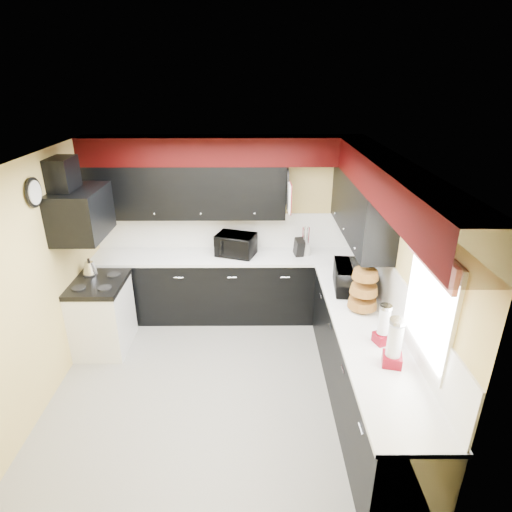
{
  "coord_description": "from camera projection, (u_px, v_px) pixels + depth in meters",
  "views": [
    {
      "loc": [
        0.39,
        -3.85,
        3.24
      ],
      "look_at": [
        0.41,
        0.76,
        1.25
      ],
      "focal_mm": 30.0,
      "sensor_mm": 36.0,
      "label": 1
    }
  ],
  "objects": [
    {
      "name": "counter_right",
      "position": [
        368.0,
        329.0,
        4.18
      ],
      "size": [
        0.64,
        3.02,
        0.04
      ],
      "primitive_type": "cube",
      "color": "white",
      "rests_on": "cab_right"
    },
    {
      "name": "cab_back",
      "position": [
        226.0,
        287.0,
        6.01
      ],
      "size": [
        3.6,
        0.6,
        0.9
      ],
      "primitive_type": "cube",
      "color": "black",
      "rests_on": "ground"
    },
    {
      "name": "microwave",
      "position": [
        351.0,
        277.0,
        4.85
      ],
      "size": [
        0.42,
        0.57,
        0.3
      ],
      "primitive_type": "imported",
      "rotation": [
        0.0,
        0.0,
        1.47
      ],
      "color": "black",
      "rests_on": "counter_right"
    },
    {
      "name": "deco_plate",
      "position": [
        417.0,
        199.0,
        3.61
      ],
      "size": [
        0.03,
        0.24,
        0.24
      ],
      "primitive_type": null,
      "color": "white",
      "rests_on": "wall_right"
    },
    {
      "name": "upper_back",
      "position": [
        186.0,
        191.0,
        5.59
      ],
      "size": [
        2.6,
        0.35,
        0.7
      ],
      "primitive_type": "cube",
      "color": "black",
      "rests_on": "wall_back"
    },
    {
      "name": "splash_back",
      "position": [
        226.0,
        231.0,
        5.99
      ],
      "size": [
        3.6,
        0.02,
        0.5
      ],
      "primitive_type": "cube",
      "color": "white",
      "rests_on": "counter_back"
    },
    {
      "name": "upper_right",
      "position": [
        361.0,
        207.0,
        4.93
      ],
      "size": [
        0.35,
        1.8,
        0.7
      ],
      "primitive_type": "cube",
      "color": "black",
      "rests_on": "wall_right"
    },
    {
      "name": "pan_top",
      "position": [
        288.0,
        177.0,
        5.45
      ],
      "size": [
        0.03,
        0.22,
        0.4
      ],
      "primitive_type": null,
      "color": "black",
      "rests_on": "upper_back"
    },
    {
      "name": "soffit_back",
      "position": [
        223.0,
        150.0,
        5.38
      ],
      "size": [
        3.6,
        0.36,
        0.35
      ],
      "primitive_type": "cube",
      "color": "black",
      "rests_on": "wall_back"
    },
    {
      "name": "hood_duct",
      "position": [
        63.0,
        176.0,
        4.62
      ],
      "size": [
        0.24,
        0.4,
        0.4
      ],
      "primitive_type": "cube",
      "color": "black",
      "rests_on": "wall_left"
    },
    {
      "name": "hood",
      "position": [
        81.0,
        213.0,
        4.79
      ],
      "size": [
        0.5,
        0.78,
        0.55
      ],
      "primitive_type": "cube",
      "color": "black",
      "rests_on": "wall_left"
    },
    {
      "name": "valance",
      "position": [
        432.0,
        257.0,
        3.22
      ],
      "size": [
        0.04,
        0.88,
        0.2
      ],
      "primitive_type": "cube",
      "color": "red",
      "rests_on": "wall_right"
    },
    {
      "name": "clock",
      "position": [
        34.0,
        193.0,
        4.18
      ],
      "size": [
        0.03,
        0.3,
        0.3
      ],
      "primitive_type": null,
      "color": "black",
      "rests_on": "wall_left"
    },
    {
      "name": "pan_mid",
      "position": [
        288.0,
        199.0,
        5.43
      ],
      "size": [
        0.03,
        0.28,
        0.46
      ],
      "primitive_type": null,
      "color": "black",
      "rests_on": "upper_back"
    },
    {
      "name": "cab_right",
      "position": [
        363.0,
        368.0,
        4.37
      ],
      "size": [
        0.6,
        3.0,
        0.9
      ],
      "primitive_type": "cube",
      "color": "black",
      "rests_on": "ground"
    },
    {
      "name": "ceiling",
      "position": [
        210.0,
        161.0,
        3.82
      ],
      "size": [
        3.6,
        3.6,
        0.06
      ],
      "primitive_type": "cube",
      "color": "white",
      "rests_on": "wall_back"
    },
    {
      "name": "counter_back",
      "position": [
        225.0,
        257.0,
        5.83
      ],
      "size": [
        3.62,
        0.64,
        0.04
      ],
      "primitive_type": "cube",
      "color": "white",
      "rests_on": "cab_back"
    },
    {
      "name": "window",
      "position": [
        430.0,
        304.0,
        3.38
      ],
      "size": [
        0.03,
        0.86,
        0.96
      ],
      "primitive_type": null,
      "color": "white",
      "rests_on": "wall_right"
    },
    {
      "name": "knife_block",
      "position": [
        299.0,
        248.0,
        5.75
      ],
      "size": [
        0.14,
        0.17,
        0.24
      ],
      "primitive_type": "cube",
      "rotation": [
        0.0,
        0.0,
        0.19
      ],
      "color": "black",
      "rests_on": "counter_back"
    },
    {
      "name": "dispenser_b",
      "position": [
        394.0,
        343.0,
        3.56
      ],
      "size": [
        0.19,
        0.19,
        0.43
      ],
      "primitive_type": null,
      "rotation": [
        0.0,
        0.0,
        -0.25
      ],
      "color": "maroon",
      "rests_on": "counter_right"
    },
    {
      "name": "cut_board",
      "position": [
        289.0,
        198.0,
        5.3
      ],
      "size": [
        0.03,
        0.26,
        0.35
      ],
      "primitive_type": "cube",
      "color": "white",
      "rests_on": "upper_back"
    },
    {
      "name": "wall_right",
      "position": [
        393.0,
        285.0,
        4.33
      ],
      "size": [
        0.06,
        3.6,
        2.5
      ],
      "primitive_type": "cube",
      "color": "#E0C666",
      "rests_on": "ground"
    },
    {
      "name": "cooktop",
      "position": [
        97.0,
        284.0,
        5.14
      ],
      "size": [
        0.62,
        0.77,
        0.06
      ],
      "primitive_type": "cube",
      "color": "black",
      "rests_on": "stove"
    },
    {
      "name": "ground",
      "position": [
        220.0,
        384.0,
        4.81
      ],
      "size": [
        3.6,
        3.6,
        0.0
      ],
      "primitive_type": "plane",
      "color": "gray",
      "rests_on": "ground"
    },
    {
      "name": "toaster_oven",
      "position": [
        236.0,
        245.0,
        5.78
      ],
      "size": [
        0.61,
        0.56,
        0.29
      ],
      "primitive_type": "imported",
      "rotation": [
        0.0,
        0.0,
        -0.33
      ],
      "color": "black",
      "rests_on": "counter_back"
    },
    {
      "name": "wall_back",
      "position": [
        226.0,
        226.0,
        5.97
      ],
      "size": [
        3.6,
        0.06,
        2.5
      ],
      "primitive_type": "cube",
      "color": "#E0C666",
      "rests_on": "ground"
    },
    {
      "name": "utensil_crock",
      "position": [
        305.0,
        249.0,
        5.81
      ],
      "size": [
        0.2,
        0.2,
        0.17
      ],
      "primitive_type": "cylinder",
      "rotation": [
        0.0,
        0.0,
        -0.3
      ],
      "color": "silver",
      "rests_on": "counter_back"
    },
    {
      "name": "soffit_right",
      "position": [
        395.0,
        185.0,
        3.74
      ],
      "size": [
        0.36,
        3.24,
        0.35
      ],
      "primitive_type": "cube",
      "color": "black",
      "rests_on": "wall_right"
    },
    {
      "name": "wall_left",
      "position": [
        37.0,
        286.0,
        4.31
      ],
      "size": [
        0.06,
        3.6,
        2.5
      ],
      "primitive_type": "cube",
      "color": "#E0C666",
      "rests_on": "ground"
    },
    {
      "name": "baskets",
      "position": [
        364.0,
        289.0,
        4.4
      ],
      "size": [
        0.27,
        0.27,
        0.5
      ],
      "primitive_type": null,
      "color": "brown",
      "rests_on": "upper_right"
    },
    {
      "name": "splash_right",
      "position": [
        391.0,
        290.0,
        4.35
      ],
      "size": [
        0.02,
        3.6,
        0.5
      ],
      "primitive_type": "cube",
      "color": "white",
      "rests_on": "counter_right"
    },
    {
      "name": "pan_low",
      "position": [
        286.0,
        196.0,
        5.68
      ],
      "size": [
        0.03,
        0.24,
        0.42
      ],
      "primitive_type": null,
      "color": "black",
      "rests_on": "upper_back"
    },
    {
      "name": "stove",
      "position": [
        103.0,
        317.0,
        5.32
      ],
      "size": [
        0.6,
        0.75,
        0.86
      ],
      "primitive_type": "cube",
      "color": "white",
      "rests_on": "ground"
    },
    {
      "name": "dispenser_a",
      "position": [
        383.0,
        326.0,
        3.87
      ],
      "size": [
        0.17,
        0.17,
        0.36
      ],
      "primitive_type": null,
      "rotation": [
        0.0,
        0.0,
        0.36
      ],
      "color": "maroon",
      "rests_on": "counter_right"
    },
    {
      "name": "kettle",
      "position": [
        90.0,
        268.0,
        5.29
      ],
      "size": [
        0.22,
        0.22,
        0.16
      ],
      "primitive_type": null,
      "rotation": [
        0.0,
        0.0,
        0.24
      ],
      "color": "#B9BABE",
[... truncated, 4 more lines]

